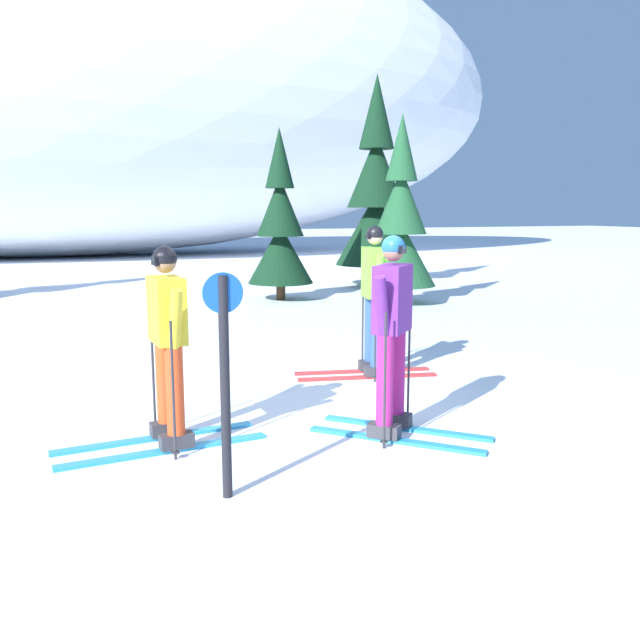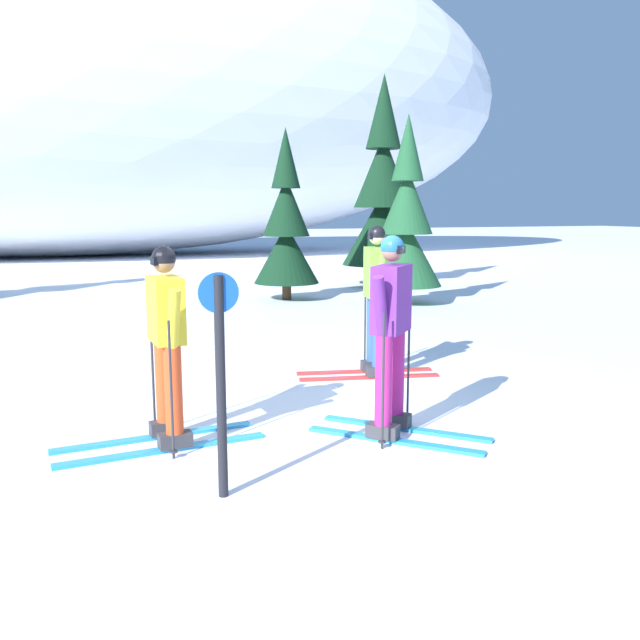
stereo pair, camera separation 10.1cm
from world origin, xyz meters
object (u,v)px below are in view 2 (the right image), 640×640
skier_lime_jacket (375,299)px  skier_yellow_jacket (166,342)px  pine_tree_center_right (407,226)px  trail_marker_post (221,373)px  skier_purple_jacket (392,331)px  pine_tree_far_right (383,199)px  pine_tree_center_left (286,229)px

skier_lime_jacket → skier_yellow_jacket: size_ratio=1.01×
skier_lime_jacket → skier_yellow_jacket: 3.13m
pine_tree_center_right → trail_marker_post: pine_tree_center_right is taller
skier_lime_jacket → skier_purple_jacket: skier_lime_jacket is taller
skier_yellow_jacket → pine_tree_far_right: 12.76m
trail_marker_post → skier_purple_jacket: bearing=23.9°
pine_tree_center_left → pine_tree_center_right: 2.69m
pine_tree_center_right → pine_tree_far_right: (1.11, 3.49, 0.63)m
skier_purple_jacket → pine_tree_center_left: bearing=78.2°
pine_tree_center_right → trail_marker_post: (-5.79, -8.24, -0.77)m
pine_tree_center_right → pine_tree_center_left: bearing=144.5°
pine_tree_far_right → trail_marker_post: bearing=-120.5°
skier_lime_jacket → pine_tree_center_right: pine_tree_center_right is taller
skier_yellow_jacket → skier_lime_jacket: bearing=30.0°
skier_purple_jacket → trail_marker_post: skier_purple_jacket is taller
skier_yellow_jacket → trail_marker_post: skier_yellow_jacket is taller
skier_purple_jacket → pine_tree_center_right: (4.09, 7.49, 0.71)m
pine_tree_center_left → pine_tree_center_right: size_ratio=0.95×
skier_purple_jacket → pine_tree_far_right: 12.22m
skier_yellow_jacket → pine_tree_center_left: (3.81, 8.58, 0.68)m
skier_purple_jacket → pine_tree_far_right: (5.20, 10.97, 1.34)m
pine_tree_center_right → skier_purple_jacket: bearing=-118.6°
skier_lime_jacket → skier_purple_jacket: bearing=-111.5°
skier_lime_jacket → pine_tree_far_right: pine_tree_far_right is taller
pine_tree_far_right → skier_lime_jacket: bearing=-116.2°
skier_purple_jacket → skier_yellow_jacket: skier_purple_jacket is taller
pine_tree_center_left → pine_tree_center_right: pine_tree_center_right is taller
skier_lime_jacket → skier_yellow_jacket: skier_lime_jacket is taller
trail_marker_post → pine_tree_center_left: bearing=69.9°
pine_tree_center_left → pine_tree_far_right: size_ratio=0.69×
trail_marker_post → skier_lime_jacket: bearing=48.2°
skier_yellow_jacket → pine_tree_center_right: pine_tree_center_right is taller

